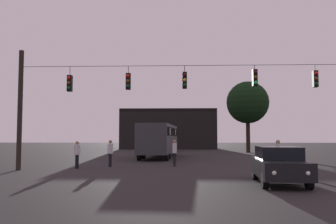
% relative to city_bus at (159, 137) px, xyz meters
% --- Properties ---
extents(ground_plane, '(168.00, 168.00, 0.00)m').
position_rel_city_bus_xyz_m(ground_plane, '(2.64, -3.68, -1.87)').
color(ground_plane, black).
rests_on(ground_plane, ground).
extents(overhead_signal_span, '(20.29, 0.44, 7.01)m').
position_rel_city_bus_xyz_m(overhead_signal_span, '(2.61, -12.55, 2.19)').
color(overhead_signal_span, black).
rests_on(overhead_signal_span, ground).
extents(city_bus, '(3.15, 11.13, 3.00)m').
position_rel_city_bus_xyz_m(city_bus, '(0.00, 0.00, 0.00)').
color(city_bus, '#2D2D33').
rests_on(city_bus, ground).
extents(car_near_right, '(2.11, 4.44, 1.52)m').
position_rel_city_bus_xyz_m(car_near_right, '(6.07, -18.05, -1.07)').
color(car_near_right, black).
rests_on(car_near_right, ground).
extents(car_far_left, '(2.11, 4.44, 1.52)m').
position_rel_city_bus_xyz_m(car_far_left, '(0.10, 12.21, -1.07)').
color(car_far_left, '#511919').
rests_on(car_far_left, ground).
extents(pedestrian_crossing_left, '(0.31, 0.40, 1.66)m').
position_rel_city_bus_xyz_m(pedestrian_crossing_left, '(-4.31, -11.31, -0.93)').
color(pedestrian_crossing_left, black).
rests_on(pedestrian_crossing_left, ground).
extents(pedestrian_crossing_center, '(0.28, 0.39, 1.75)m').
position_rel_city_bus_xyz_m(pedestrian_crossing_center, '(7.50, -12.57, -0.87)').
color(pedestrian_crossing_center, black).
rests_on(pedestrian_crossing_center, ground).
extents(pedestrian_crossing_right, '(0.30, 0.40, 1.71)m').
position_rel_city_bus_xyz_m(pedestrian_crossing_right, '(-2.51, -10.10, -0.89)').
color(pedestrian_crossing_right, black).
rests_on(pedestrian_crossing_right, ground).
extents(pedestrian_near_bus, '(0.29, 0.39, 1.74)m').
position_rel_city_bus_xyz_m(pedestrian_near_bus, '(1.60, -9.48, -0.88)').
color(pedestrian_near_bus, black).
rests_on(pedestrian_near_bus, ground).
extents(corner_building, '(14.80, 10.14, 6.20)m').
position_rel_city_bus_xyz_m(corner_building, '(-0.01, 25.76, 1.24)').
color(corner_building, black).
rests_on(corner_building, ground).
extents(tree_left_silhouette, '(5.14, 5.14, 8.67)m').
position_rel_city_bus_xyz_m(tree_left_silhouette, '(10.12, 10.76, 4.20)').
color(tree_left_silhouette, black).
rests_on(tree_left_silhouette, ground).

